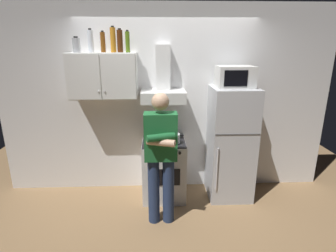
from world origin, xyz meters
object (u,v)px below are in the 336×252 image
microwave (235,77)px  cooking_pot (174,138)px  person_standing (161,155)px  bottle_beer_brown (103,42)px  stove_oven (164,169)px  range_hood (163,87)px  bottle_rum_dark (120,41)px  bottle_olive_oil (128,42)px  bottle_canister_steel (76,45)px  upper_cabinet (103,76)px  refrigerator (231,144)px  bottle_vodka_clear (91,41)px  bottle_liquor_amber (113,40)px

microwave → cooking_pot: microwave is taller
person_standing → bottle_beer_brown: bottle_beer_brown is taller
stove_oven → microwave: (0.95, 0.02, 1.31)m
range_hood → bottle_beer_brown: (-0.78, 0.03, 0.58)m
stove_oven → bottle_beer_brown: bearing=168.8°
microwave → bottle_rum_dark: size_ratio=1.61×
bottle_olive_oil → bottle_rum_dark: bottle_rum_dark is taller
cooking_pot → bottle_canister_steel: 1.74m
stove_oven → bottle_olive_oil: bearing=166.6°
microwave → bottle_rum_dark: (-1.51, 0.12, 0.45)m
bottle_canister_steel → bottle_beer_brown: 0.33m
upper_cabinet → cooking_pot: upper_cabinet is taller
refrigerator → bottle_vodka_clear: size_ratio=5.41×
range_hood → bottle_olive_oil: size_ratio=2.71×
range_hood → bottle_vodka_clear: (-0.93, 0.01, 0.59)m
refrigerator → person_standing: person_standing is taller
cooking_pot → bottle_canister_steel: (-1.24, 0.21, 1.21)m
cooking_pot → bottle_olive_oil: (-0.59, 0.23, 1.25)m
range_hood → person_standing: bearing=-93.9°
stove_oven → bottle_vodka_clear: 1.99m
stove_oven → bottle_rum_dark: size_ratio=2.94×
bottle_liquor_amber → stove_oven: bearing=-10.5°
stove_oven → bottle_canister_steel: 2.04m
upper_cabinet → bottle_olive_oil: 0.55m
range_hood → bottle_beer_brown: bearing=178.0°
stove_oven → bottle_liquor_amber: 1.89m
range_hood → microwave: size_ratio=1.56×
upper_cabinet → refrigerator: 2.00m
upper_cabinet → bottle_beer_brown: bottle_beer_brown is taller
range_hood → cooking_pot: 0.72m
person_standing → bottle_beer_brown: size_ratio=6.08×
bottle_rum_dark → bottle_beer_brown: size_ratio=1.10×
person_standing → bottle_vodka_clear: 1.73m
bottle_beer_brown → stove_oven: bearing=-11.2°
range_hood → bottle_rum_dark: (-0.56, 0.01, 0.59)m
bottle_liquor_amber → bottle_beer_brown: size_ratio=1.21×
stove_oven → refrigerator: refrigerator is taller
bottle_beer_brown → cooking_pot: bearing=-16.7°
bottle_canister_steel → bottle_beer_brown: bottle_beer_brown is taller
bottle_liquor_amber → cooking_pot: bearing=-17.1°
bottle_beer_brown → bottle_olive_oil: bearing=-7.9°
person_standing → bottle_rum_dark: (-0.51, 0.75, 1.29)m
cooking_pot → bottle_vodka_clear: bearing=166.7°
upper_cabinet → bottle_vodka_clear: (-0.13, 0.01, 0.44)m
bottle_canister_steel → bottle_rum_dark: size_ratio=0.66×
cooking_pot → bottle_olive_oil: bottle_olive_oil is taller
stove_oven → range_hood: (0.00, 0.13, 1.16)m
bottle_rum_dark → bottle_beer_brown: (-0.22, 0.01, -0.01)m
bottle_olive_oil → bottle_rum_dark: bearing=163.0°
cooking_pot → bottle_beer_brown: bottle_beer_brown is taller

